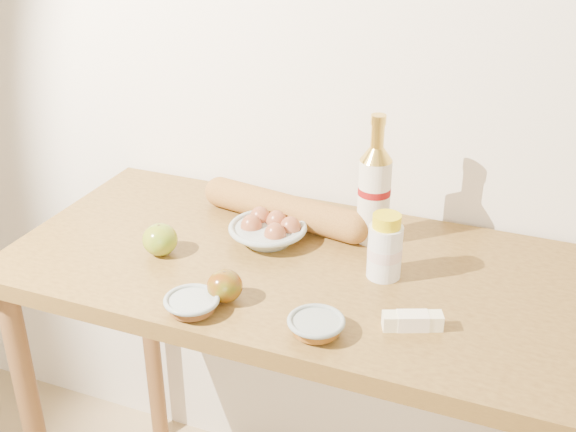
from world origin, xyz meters
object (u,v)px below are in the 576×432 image
(bourbon_bottle, at_px, (374,191))
(baguette, at_px, (284,209))
(egg_bowl, at_px, (269,230))
(table, at_px, (293,310))
(cream_bottle, at_px, (385,248))

(bourbon_bottle, xyz_separation_m, baguette, (-0.21, 0.00, -0.08))
(egg_bowl, bearing_deg, table, -37.54)
(table, distance_m, cream_bottle, 0.27)
(table, relative_size, baguette, 2.75)
(egg_bowl, distance_m, baguette, 0.09)
(egg_bowl, bearing_deg, bourbon_bottle, 22.82)
(cream_bottle, bearing_deg, baguette, 133.26)
(table, xyz_separation_m, bourbon_bottle, (0.13, 0.15, 0.24))
(cream_bottle, xyz_separation_m, baguette, (-0.27, 0.14, -0.03))
(cream_bottle, height_order, egg_bowl, cream_bottle)
(table, xyz_separation_m, baguette, (-0.08, 0.15, 0.16))
(baguette, bearing_deg, egg_bowl, -79.47)
(table, height_order, bourbon_bottle, bourbon_bottle)
(bourbon_bottle, height_order, baguette, bourbon_bottle)
(egg_bowl, relative_size, baguette, 0.48)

